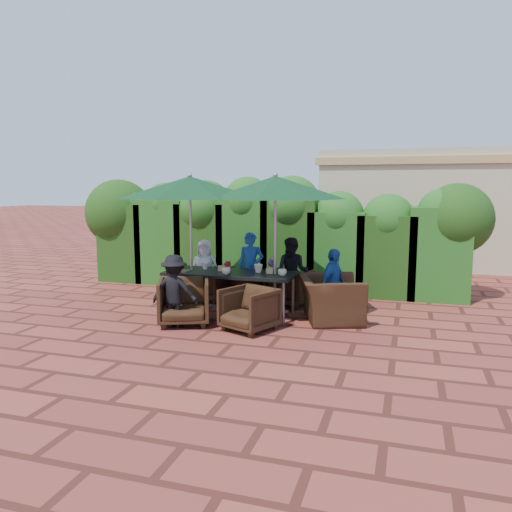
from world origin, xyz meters
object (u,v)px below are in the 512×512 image
(chair_far_left, at_px, (210,281))
(chair_end_right, at_px, (330,292))
(dining_table, at_px, (231,276))
(chair_near_left, at_px, (184,299))
(umbrella_left, at_px, (190,188))
(chair_far_right, at_px, (290,285))
(umbrella_right, at_px, (275,188))
(chair_far_mid, at_px, (248,284))
(chair_near_right, at_px, (249,307))

(chair_far_left, xyz_separation_m, chair_end_right, (2.51, -0.83, 0.12))
(dining_table, relative_size, chair_near_left, 2.77)
(chair_end_right, bearing_deg, dining_table, 73.28)
(umbrella_left, bearing_deg, chair_far_left, 92.36)
(dining_table, relative_size, chair_far_right, 3.03)
(umbrella_right, xyz_separation_m, chair_far_left, (-1.56, 0.86, -1.84))
(umbrella_left, relative_size, chair_far_mid, 3.76)
(dining_table, height_order, chair_far_left, same)
(chair_far_left, height_order, chair_near_left, chair_near_left)
(umbrella_left, distance_m, chair_near_left, 1.98)
(chair_near_right, bearing_deg, chair_far_left, 152.03)
(umbrella_right, xyz_separation_m, chair_end_right, (0.95, 0.03, -1.72))
(dining_table, distance_m, umbrella_left, 1.70)
(umbrella_right, relative_size, chair_far_mid, 3.59)
(dining_table, bearing_deg, chair_near_left, -120.68)
(chair_end_right, bearing_deg, umbrella_left, 73.58)
(dining_table, distance_m, chair_far_right, 1.31)
(chair_far_mid, distance_m, chair_near_right, 2.00)
(umbrella_left, xyz_separation_m, chair_far_mid, (0.71, 1.05, -1.87))
(chair_far_right, height_order, chair_near_right, chair_far_right)
(dining_table, distance_m, chair_near_right, 1.12)
(chair_far_left, bearing_deg, chair_near_left, 108.38)
(dining_table, bearing_deg, chair_far_right, 48.74)
(chair_far_mid, bearing_deg, chair_near_right, 132.06)
(dining_table, distance_m, chair_far_left, 1.22)
(dining_table, bearing_deg, chair_near_right, -54.65)
(chair_far_left, relative_size, chair_near_left, 0.91)
(umbrella_right, height_order, chair_far_left, umbrella_right)
(chair_far_right, xyz_separation_m, chair_near_left, (-1.34, -1.81, 0.04))
(chair_far_mid, bearing_deg, chair_end_right, 175.34)
(chair_far_right, xyz_separation_m, chair_near_right, (-0.22, -1.84, -0.01))
(umbrella_left, relative_size, chair_far_right, 3.41)
(umbrella_left, bearing_deg, chair_far_mid, 56.18)
(umbrella_left, bearing_deg, chair_far_right, 32.62)
(dining_table, relative_size, chair_end_right, 2.03)
(chair_far_left, bearing_deg, chair_end_right, 171.61)
(chair_near_left, distance_m, chair_end_right, 2.43)
(chair_far_left, bearing_deg, umbrella_left, 102.24)
(umbrella_right, bearing_deg, chair_end_right, 1.64)
(chair_far_mid, distance_m, chair_near_left, 1.92)
(umbrella_left, relative_size, chair_end_right, 2.28)
(umbrella_right, xyz_separation_m, chair_near_right, (-0.17, -0.93, -1.84))
(umbrella_left, xyz_separation_m, chair_near_right, (1.35, -0.84, -1.84))
(dining_table, xyz_separation_m, chair_near_right, (0.62, -0.88, -0.30))
(chair_near_left, bearing_deg, dining_table, 36.45)
(dining_table, relative_size, umbrella_right, 0.93)
(dining_table, height_order, chair_far_right, chair_far_right)
(dining_table, xyz_separation_m, umbrella_right, (0.79, 0.05, 1.54))
(umbrella_right, distance_m, chair_far_mid, 2.25)
(dining_table, xyz_separation_m, chair_end_right, (1.74, 0.08, -0.18))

